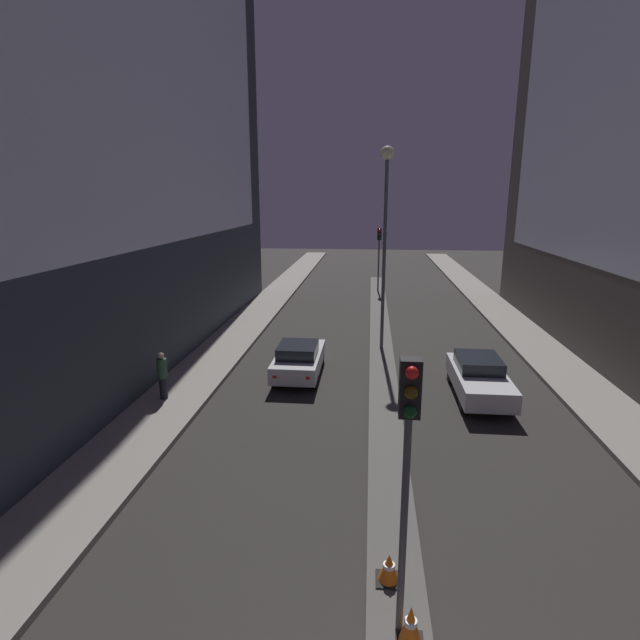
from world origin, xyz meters
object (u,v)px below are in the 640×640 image
object	(u,v)px
street_lamp	(386,208)
pedestrian_on_left_sidewalk	(162,374)
car_left_lane	(299,359)
traffic_cone_near	(411,625)
traffic_light_near	(408,440)
traffic_cone_far	(389,568)
traffic_light_mid	(379,245)
car_right_lane	(479,377)

from	to	relation	value
street_lamp	pedestrian_on_left_sidewalk	size ratio (longest dim) A/B	5.41
car_left_lane	traffic_cone_near	bearing A→B (deg)	-73.81
traffic_light_near	pedestrian_on_left_sidewalk	size ratio (longest dim) A/B	2.80
traffic_cone_far	traffic_light_mid	bearing A→B (deg)	89.73
street_lamp	car_left_lane	bearing A→B (deg)	-130.40
traffic_light_near	traffic_light_mid	distance (m)	30.99
traffic_light_mid	traffic_cone_far	xyz separation A→B (m)	(-0.14, -29.89, -3.21)
traffic_light_mid	traffic_cone_far	size ratio (longest dim) A/B	8.49
traffic_cone_near	pedestrian_on_left_sidewalk	bearing A→B (deg)	130.94
traffic_light_mid	pedestrian_on_left_sidewalk	bearing A→B (deg)	-109.54
street_lamp	car_left_lane	world-z (taller)	street_lamp
traffic_light_mid	street_lamp	bearing A→B (deg)	-90.00
traffic_light_near	traffic_light_mid	bearing A→B (deg)	90.00
traffic_light_near	car_right_lane	world-z (taller)	traffic_light_near
street_lamp	traffic_cone_near	size ratio (longest dim) A/B	13.20
traffic_cone_far	car_left_lane	world-z (taller)	car_left_lane
traffic_light_near	traffic_cone_far	distance (m)	3.40
traffic_cone_far	pedestrian_on_left_sidewalk	world-z (taller)	pedestrian_on_left_sidewalk
pedestrian_on_left_sidewalk	traffic_cone_far	bearing A→B (deg)	-45.69
traffic_light_mid	pedestrian_on_left_sidewalk	distance (m)	23.50
traffic_cone_far	car_right_lane	xyz separation A→B (m)	(3.56, 9.55, 0.37)
traffic_light_near	car_right_lane	distance (m)	11.54
traffic_light_near	traffic_light_mid	world-z (taller)	same
traffic_light_near	traffic_cone_far	world-z (taller)	traffic_light_near
traffic_cone_far	car_right_lane	size ratio (longest dim) A/B	0.13
traffic_light_near	car_right_lane	bearing A→B (deg)	72.20
traffic_cone_far	car_right_lane	world-z (taller)	car_right_lane
street_lamp	car_right_lane	bearing A→B (deg)	-57.99
street_lamp	traffic_cone_near	xyz separation A→B (m)	(0.16, -16.35, -6.21)
traffic_light_mid	street_lamp	distance (m)	15.18
traffic_light_mid	traffic_cone_near	distance (m)	31.38
traffic_cone_near	car_right_lane	distance (m)	11.36
traffic_light_near	traffic_cone_far	bearing A→B (deg)	97.21
traffic_cone_far	street_lamp	bearing A→B (deg)	89.47
traffic_cone_far	traffic_cone_near	bearing A→B (deg)	-77.29
car_left_lane	car_right_lane	distance (m)	6.99
car_left_lane	pedestrian_on_left_sidewalk	world-z (taller)	pedestrian_on_left_sidewalk
street_lamp	traffic_cone_far	size ratio (longest dim) A/B	16.38
pedestrian_on_left_sidewalk	traffic_light_near	bearing A→B (deg)	-48.92
traffic_cone_near	traffic_cone_far	distance (m)	1.37
street_lamp	traffic_light_near	bearing A→B (deg)	-90.00
traffic_cone_near	car_right_lane	xyz separation A→B (m)	(3.26, 10.88, 0.30)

